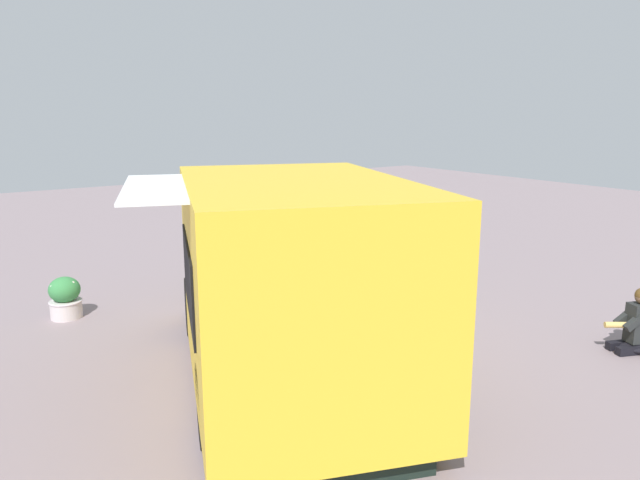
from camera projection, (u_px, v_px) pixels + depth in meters
name	position (u px, v px, depth m)	size (l,w,h in m)	color
ground_plane	(318.00, 342.00, 8.57)	(40.00, 40.00, 0.00)	gray
food_truck	(284.00, 282.00, 7.21)	(4.21, 5.74, 2.53)	yellow
person_customer	(637.00, 327.00, 8.17)	(0.80, 0.60, 0.90)	black
planter_flowering_near	(391.00, 254.00, 11.65)	(0.69, 0.69, 0.94)	#50474B
planter_flowering_far	(253.00, 248.00, 12.57)	(0.62, 0.62, 0.80)	#C3814F
planter_flowering_side	(65.00, 298.00, 9.49)	(0.51, 0.51, 0.67)	beige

